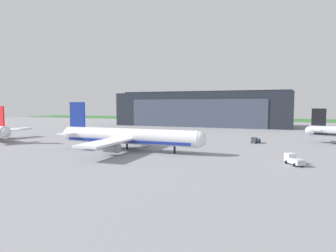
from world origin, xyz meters
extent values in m
plane|color=gray|center=(0.00, 0.00, 0.00)|extent=(440.00, 440.00, 0.00)
cube|color=#336B31|center=(0.00, 188.78, 0.04)|extent=(440.00, 56.00, 0.08)
cube|color=#232833|center=(-10.08, 103.15, 10.13)|extent=(103.63, 30.31, 20.25)
cube|color=#424C60|center=(-10.08, 87.85, 8.10)|extent=(78.76, 0.30, 16.20)
cube|color=#232833|center=(-10.08, 103.15, 20.85)|extent=(103.63, 7.27, 1.20)
sphere|color=silver|center=(42.84, 38.09, 4.17)|extent=(2.68, 2.68, 2.68)
cube|color=black|center=(45.52, 37.65, 8.81)|extent=(4.42, 1.11, 5.84)
cube|color=silver|center=(44.42, 35.19, 4.52)|extent=(3.80, 5.24, 0.28)
cube|color=silver|center=(45.27, 40.33, 4.52)|extent=(3.80, 5.24, 0.28)
cylinder|color=white|center=(-7.94, 1.20, 4.12)|extent=(41.00, 4.85, 4.40)
sphere|color=white|center=(12.54, 0.97, 4.12)|extent=(4.22, 4.22, 4.22)
sphere|color=white|center=(-28.41, 1.42, 4.12)|extent=(3.43, 3.43, 3.43)
cube|color=navy|center=(-7.94, 1.20, 2.91)|extent=(37.72, 4.86, 0.77)
cube|color=navy|center=(-25.14, 1.39, 10.06)|extent=(5.33, 0.46, 7.47)
cube|color=white|center=(-25.99, -1.88, 4.56)|extent=(3.75, 6.20, 0.28)
cube|color=white|center=(-25.92, 4.67, 4.56)|extent=(3.75, 6.20, 0.28)
cube|color=white|center=(-8.87, -8.89, 3.57)|extent=(6.75, 17.84, 0.56)
cube|color=white|center=(-8.65, 11.30, 3.57)|extent=(6.75, 17.84, 0.56)
cylinder|color=gray|center=(-8.05, -7.47, 2.06)|extent=(4.20, 2.46, 2.42)
cylinder|color=gray|center=(-7.86, 9.87, 2.06)|extent=(4.20, 2.46, 2.42)
cylinder|color=black|center=(5.98, 1.04, 0.96)|extent=(0.56, 0.56, 1.92)
cylinder|color=black|center=(-9.60, -1.09, 0.96)|extent=(0.56, 0.56, 1.92)
cylinder|color=black|center=(-9.55, 3.52, 0.96)|extent=(0.56, 0.56, 1.92)
sphere|color=silver|center=(-53.03, -0.13, 3.83)|extent=(3.10, 3.10, 3.10)
cube|color=red|center=(-55.51, 0.60, 9.19)|extent=(4.15, 1.58, 6.75)
cube|color=silver|center=(-54.04, 3.28, 4.23)|extent=(4.37, 6.16, 0.28)
cube|color=silver|center=(-65.52, 12.40, 3.33)|extent=(9.15, 15.61, 0.56)
cylinder|color=gray|center=(-66.62, 11.49, 1.94)|extent=(4.24, 3.17, 2.19)
cube|color=#2D2D33|center=(25.03, 28.90, 1.20)|extent=(2.04, 1.79, 1.64)
cube|color=#335693|center=(25.77, 30.59, 0.90)|extent=(2.54, 2.94, 1.03)
cylinder|color=black|center=(24.22, 29.39, 0.38)|extent=(0.54, 0.80, 0.76)
cylinder|color=black|center=(25.94, 28.64, 0.38)|extent=(0.54, 0.80, 0.76)
cylinder|color=black|center=(25.10, 31.42, 0.38)|extent=(0.54, 0.80, 0.76)
cylinder|color=black|center=(26.82, 30.67, 0.38)|extent=(0.54, 0.80, 0.76)
cube|color=white|center=(-45.32, 36.80, 1.28)|extent=(2.35, 2.24, 1.83)
cube|color=white|center=(-43.08, 37.64, 0.92)|extent=(3.31, 2.59, 1.10)
cylinder|color=black|center=(-45.63, 37.68, 0.37)|extent=(0.78, 0.50, 0.74)
cylinder|color=black|center=(-44.98, 35.94, 0.37)|extent=(0.78, 0.50, 0.74)
cylinder|color=black|center=(-42.95, 38.69, 0.37)|extent=(0.78, 0.50, 0.74)
cylinder|color=black|center=(-42.29, 36.94, 0.37)|extent=(0.78, 0.50, 0.74)
cube|color=silver|center=(34.06, -2.39, 1.32)|extent=(2.48, 2.50, 1.92)
cube|color=#B7BCC6|center=(35.25, -4.65, 0.93)|extent=(3.13, 3.73, 1.13)
cylinder|color=black|center=(34.98, -2.00, 0.37)|extent=(0.57, 0.77, 0.73)
cylinder|color=black|center=(33.22, -2.94, 0.37)|extent=(0.57, 0.77, 0.73)
cylinder|color=black|center=(36.42, -4.72, 0.37)|extent=(0.57, 0.77, 0.73)
cylinder|color=black|center=(34.65, -5.65, 0.37)|extent=(0.57, 0.77, 0.73)
camera|label=1|loc=(29.19, -69.19, 12.97)|focal=29.97mm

